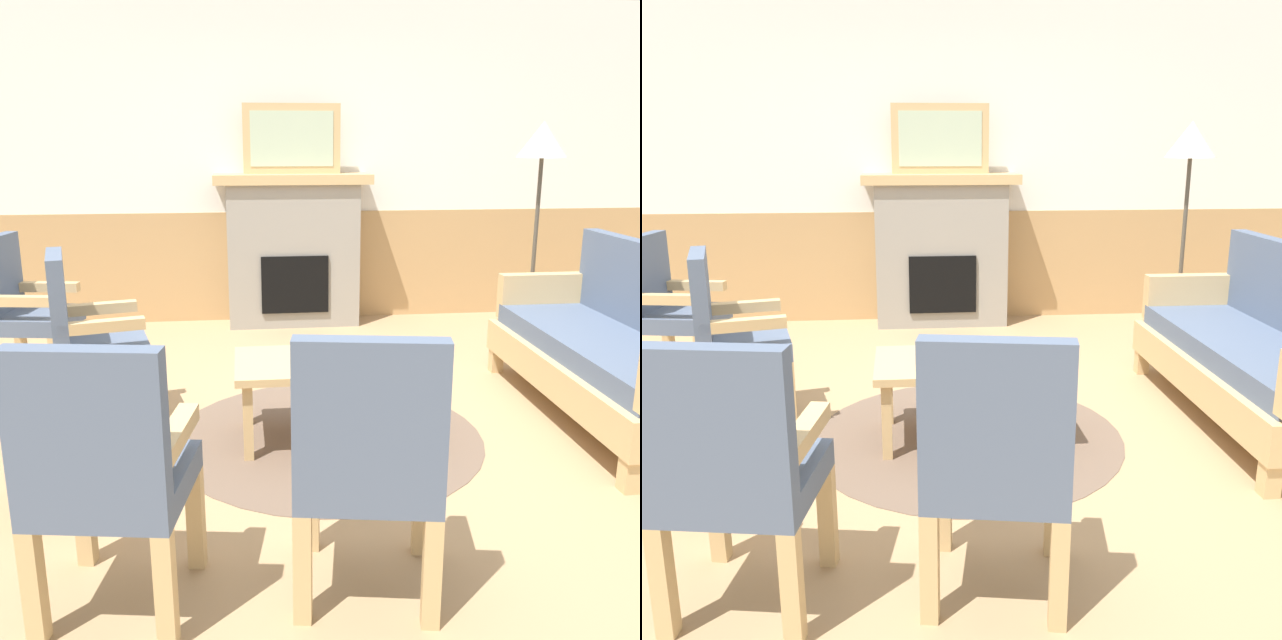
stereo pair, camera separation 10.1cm
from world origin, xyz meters
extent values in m
plane|color=tan|center=(0.00, 0.00, 0.00)|extent=(14.00, 14.00, 0.00)
cube|color=white|center=(0.00, 2.60, 1.35)|extent=(7.20, 0.12, 2.70)
cube|color=tan|center=(0.00, 2.53, 0.47)|extent=(7.20, 0.02, 0.95)
cube|color=gray|center=(0.00, 2.35, 0.60)|extent=(1.10, 0.36, 1.20)
cube|color=black|center=(0.00, 2.16, 0.38)|extent=(0.56, 0.02, 0.48)
cube|color=tan|center=(0.00, 2.35, 1.24)|extent=(1.30, 0.44, 0.08)
cube|color=tan|center=(0.00, 2.35, 1.56)|extent=(0.80, 0.03, 0.56)
cube|color=#B2C6A8|center=(0.00, 2.33, 1.56)|extent=(0.68, 0.01, 0.44)
cube|color=tan|center=(1.29, 0.90, 0.08)|extent=(0.08, 0.08, 0.16)
cube|color=tan|center=(1.29, -0.78, 0.08)|extent=(0.08, 0.08, 0.16)
cube|color=tan|center=(1.89, 0.90, 0.08)|extent=(0.08, 0.08, 0.16)
cube|color=tan|center=(1.59, 0.06, 0.26)|extent=(0.70, 1.80, 0.20)
cube|color=slate|center=(1.59, 0.06, 0.42)|extent=(0.60, 1.70, 0.12)
cube|color=tan|center=(1.59, 0.91, 0.53)|extent=(0.60, 0.10, 0.30)
cube|color=tan|center=(-0.43, -0.26, 0.20)|extent=(0.05, 0.05, 0.40)
cube|color=tan|center=(0.41, -0.26, 0.20)|extent=(0.05, 0.05, 0.40)
cube|color=tan|center=(-0.43, 0.18, 0.20)|extent=(0.05, 0.05, 0.40)
cube|color=tan|center=(0.41, 0.18, 0.20)|extent=(0.05, 0.05, 0.40)
cube|color=tan|center=(-0.01, -0.04, 0.42)|extent=(0.96, 0.56, 0.04)
cylinder|color=brown|center=(-0.01, -0.04, 0.00)|extent=(1.67, 1.67, 0.01)
cube|color=maroon|center=(0.17, -0.01, 0.46)|extent=(0.26, 0.20, 0.03)
cube|color=tan|center=(-1.06, 0.55, 0.20)|extent=(0.07, 0.07, 0.40)
cube|color=tan|center=(-0.96, 0.14, 0.20)|extent=(0.07, 0.07, 0.40)
cube|color=tan|center=(-1.47, 0.45, 0.20)|extent=(0.07, 0.07, 0.40)
cube|color=tan|center=(-1.37, 0.04, 0.20)|extent=(0.07, 0.07, 0.40)
cube|color=slate|center=(-1.22, 0.29, 0.45)|extent=(0.58, 0.58, 0.10)
cube|color=slate|center=(-1.41, 0.24, 0.74)|extent=(0.19, 0.49, 0.48)
cube|color=tan|center=(-1.27, 0.49, 0.62)|extent=(0.44, 0.17, 0.06)
cube|color=tan|center=(-1.17, 0.09, 0.62)|extent=(0.44, 0.17, 0.06)
cube|color=tan|center=(-1.51, 1.12, 0.20)|extent=(0.07, 0.07, 0.40)
cube|color=tan|center=(-1.58, 0.70, 0.20)|extent=(0.07, 0.07, 0.40)
cube|color=tan|center=(-1.93, 1.18, 0.20)|extent=(0.07, 0.07, 0.40)
cube|color=slate|center=(-1.75, 0.94, 0.45)|extent=(0.55, 0.55, 0.10)
cube|color=slate|center=(-1.95, 0.97, 0.74)|extent=(0.15, 0.49, 0.48)
cube|color=tan|center=(-1.72, 1.14, 0.62)|extent=(0.45, 0.14, 0.06)
cube|color=tan|center=(-1.79, 0.74, 0.62)|extent=(0.45, 0.14, 0.06)
cube|color=tan|center=(-1.05, -1.06, 0.20)|extent=(0.07, 0.07, 0.40)
cube|color=tan|center=(-0.64, -1.13, 0.20)|extent=(0.07, 0.07, 0.40)
cube|color=tan|center=(-1.12, -1.48, 0.20)|extent=(0.07, 0.07, 0.40)
cube|color=tan|center=(-0.70, -1.54, 0.20)|extent=(0.07, 0.07, 0.40)
cube|color=slate|center=(-0.88, -1.30, 0.45)|extent=(0.55, 0.55, 0.10)
cube|color=slate|center=(-0.91, -1.50, 0.74)|extent=(0.49, 0.16, 0.48)
cube|color=tan|center=(-1.08, -1.27, 0.62)|extent=(0.14, 0.45, 0.06)
cube|color=tan|center=(-0.67, -1.34, 0.62)|extent=(0.14, 0.45, 0.06)
cube|color=tan|center=(-0.20, -1.07, 0.20)|extent=(0.07, 0.07, 0.40)
cube|color=tan|center=(0.22, -1.14, 0.20)|extent=(0.07, 0.07, 0.40)
cube|color=tan|center=(-0.27, -1.48, 0.20)|extent=(0.07, 0.07, 0.40)
cube|color=tan|center=(0.14, -1.55, 0.20)|extent=(0.07, 0.07, 0.40)
cube|color=slate|center=(-0.03, -1.31, 0.45)|extent=(0.55, 0.55, 0.10)
cube|color=slate|center=(-0.06, -1.51, 0.74)|extent=(0.49, 0.16, 0.48)
cube|color=tan|center=(-0.23, -1.27, 0.62)|extent=(0.14, 0.45, 0.06)
cube|color=tan|center=(0.17, -1.34, 0.62)|extent=(0.14, 0.45, 0.06)
cube|color=tan|center=(-1.38, -0.41, 0.26)|extent=(0.04, 0.04, 0.52)
cube|color=tan|center=(-1.02, -0.41, 0.26)|extent=(0.04, 0.04, 0.52)
cube|color=tan|center=(-1.38, -0.77, 0.26)|extent=(0.04, 0.04, 0.52)
cube|color=tan|center=(-1.02, -0.77, 0.26)|extent=(0.04, 0.04, 0.52)
cube|color=tan|center=(-1.20, -0.59, 0.54)|extent=(0.44, 0.44, 0.03)
cylinder|color=#332D28|center=(1.72, 1.38, 0.01)|extent=(0.24, 0.24, 0.03)
cylinder|color=#4C473D|center=(1.72, 1.38, 0.73)|extent=(0.03, 0.03, 1.40)
cone|color=silver|center=(1.72, 1.38, 1.55)|extent=(0.36, 0.36, 0.25)
camera|label=1|loc=(-0.44, -3.43, 1.56)|focal=38.48mm
camera|label=2|loc=(-0.34, -3.44, 1.56)|focal=38.48mm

